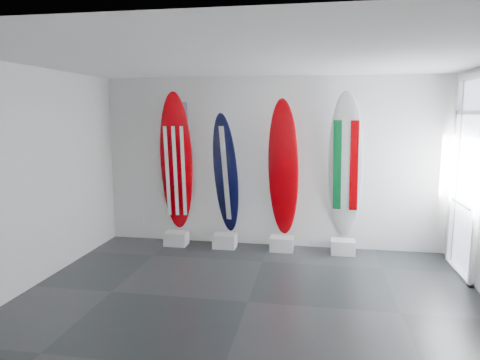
% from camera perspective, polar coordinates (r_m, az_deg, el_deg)
% --- Properties ---
extents(floor, '(6.00, 6.00, 0.00)m').
position_cam_1_polar(floor, '(5.76, 1.02, -15.59)').
color(floor, black).
rests_on(floor, ground).
extents(ceiling, '(6.00, 6.00, 0.00)m').
position_cam_1_polar(ceiling, '(5.29, 1.11, 15.56)').
color(ceiling, white).
rests_on(ceiling, wall_back).
extents(wall_back, '(6.00, 0.00, 6.00)m').
position_cam_1_polar(wall_back, '(7.78, 3.90, 2.27)').
color(wall_back, silver).
rests_on(wall_back, ground).
extents(wall_front, '(6.00, 0.00, 6.00)m').
position_cam_1_polar(wall_front, '(2.94, -6.55, -8.58)').
color(wall_front, silver).
rests_on(wall_front, ground).
extents(wall_left, '(0.00, 5.00, 5.00)m').
position_cam_1_polar(wall_left, '(6.49, -26.12, 0.11)').
color(wall_left, silver).
rests_on(wall_left, ground).
extents(display_block_usa, '(0.40, 0.30, 0.24)m').
position_cam_1_polar(display_block_usa, '(8.08, -8.29, -7.54)').
color(display_block_usa, silver).
rests_on(display_block_usa, floor).
extents(surfboard_usa, '(0.65, 0.60, 2.51)m').
position_cam_1_polar(surfboard_usa, '(7.91, -8.28, 2.22)').
color(surfboard_usa, '#9B0004').
rests_on(surfboard_usa, display_block_usa).
extents(display_block_navy, '(0.40, 0.30, 0.24)m').
position_cam_1_polar(display_block_navy, '(7.86, -1.98, -7.93)').
color(display_block_navy, silver).
rests_on(display_block_navy, floor).
extents(surfboard_navy, '(0.59, 0.54, 2.15)m').
position_cam_1_polar(surfboard_navy, '(7.70, -1.87, 0.78)').
color(surfboard_navy, black).
rests_on(surfboard_navy, display_block_navy).
extents(display_block_swiss, '(0.40, 0.30, 0.24)m').
position_cam_1_polar(display_block_swiss, '(7.72, 5.46, -8.27)').
color(display_block_swiss, silver).
rests_on(display_block_swiss, floor).
extents(surfboard_swiss, '(0.60, 0.45, 2.38)m').
position_cam_1_polar(surfboard_swiss, '(7.55, 5.66, 1.49)').
color(surfboard_swiss, '#9B0004').
rests_on(surfboard_swiss, display_block_swiss).
extents(display_block_italy, '(0.40, 0.30, 0.24)m').
position_cam_1_polar(display_block_italy, '(7.72, 13.25, -8.48)').
color(display_block_italy, silver).
rests_on(display_block_italy, floor).
extents(surfboard_italy, '(0.64, 0.56, 2.51)m').
position_cam_1_polar(surfboard_italy, '(7.53, 13.57, 1.75)').
color(surfboard_italy, silver).
rests_on(surfboard_italy, display_block_italy).
extents(wall_outlet, '(0.09, 0.02, 0.13)m').
position_cam_1_polar(wall_outlet, '(8.57, -12.79, -5.14)').
color(wall_outlet, silver).
rests_on(wall_outlet, wall_back).
extents(glass_door, '(0.12, 1.16, 2.85)m').
position_cam_1_polar(glass_door, '(7.14, 27.45, 0.12)').
color(glass_door, white).
rests_on(glass_door, floor).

